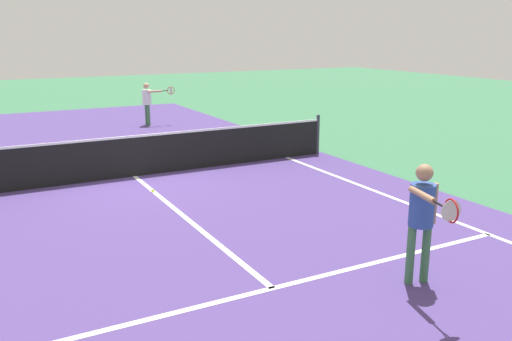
{
  "coord_description": "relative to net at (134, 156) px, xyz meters",
  "views": [
    {
      "loc": [
        -3.22,
        -11.95,
        3.23
      ],
      "look_at": [
        0.89,
        -4.28,
        1.0
      ],
      "focal_mm": 37.92,
      "sensor_mm": 36.0,
      "label": 1
    }
  ],
  "objects": [
    {
      "name": "ground_plane",
      "position": [
        0.0,
        0.0,
        -0.49
      ],
      "size": [
        60.0,
        60.0,
        0.0
      ],
      "primitive_type": "plane",
      "color": "#38724C"
    },
    {
      "name": "net",
      "position": [
        0.0,
        0.0,
        0.0
      ],
      "size": [
        10.27,
        0.09,
        1.07
      ],
      "color": "#33383D",
      "rests_on": "ground_plane"
    },
    {
      "name": "line_sideline_right",
      "position": [
        4.11,
        -5.95,
        -0.49
      ],
      "size": [
        0.1,
        11.89,
        0.01
      ],
      "primitive_type": "cube",
      "color": "white",
      "rests_on": "ground_plane"
    },
    {
      "name": "tennis_ball_near_net",
      "position": [
        -0.02,
        -1.43,
        -0.46
      ],
      "size": [
        0.07,
        0.07,
        0.07
      ],
      "primitive_type": "sphere",
      "color": "#CCE033",
      "rests_on": "ground_plane"
    },
    {
      "name": "line_center_service",
      "position": [
        0.0,
        -3.2,
        -0.49
      ],
      "size": [
        0.1,
        6.4,
        0.01
      ],
      "primitive_type": "cube",
      "color": "white",
      "rests_on": "ground_plane"
    },
    {
      "name": "player_far",
      "position": [
        2.46,
        6.81,
        0.43
      ],
      "size": [
        1.16,
        0.49,
        1.5
      ],
      "color": "#3F7247",
      "rests_on": "ground_plane"
    },
    {
      "name": "line_service_near",
      "position": [
        0.0,
        -6.4,
        -0.49
      ],
      "size": [
        8.22,
        0.1,
        0.01
      ],
      "primitive_type": "cube",
      "color": "white",
      "rests_on": "ground_plane"
    },
    {
      "name": "court_surface_inbounds",
      "position": [
        0.0,
        0.0,
        -0.49
      ],
      "size": [
        10.62,
        24.4,
        0.0
      ],
      "primitive_type": "cube",
      "color": "#4C387A",
      "rests_on": "ground_plane"
    },
    {
      "name": "player_near",
      "position": [
        1.77,
        -7.17,
        0.51
      ],
      "size": [
        0.72,
        1.12,
        1.62
      ],
      "color": "#3F7247",
      "rests_on": "ground_plane"
    }
  ]
}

